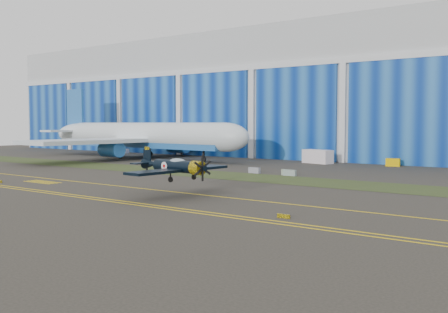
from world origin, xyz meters
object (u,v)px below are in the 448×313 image
Objects in this scene: shipping_container at (318,157)px; jetliner at (144,108)px; warbird at (175,166)px; tug at (393,162)px.

jetliner is at bearing -150.64° from shipping_container.
warbird is at bearing -65.41° from shipping_container.
shipping_container is (-8.50, 51.57, -1.93)m from warbird.
jetliner is at bearing 179.18° from tug.
shipping_container is 14.57m from tug.
jetliner is 55.45m from tug.
tug is (5.95, 53.40, -2.55)m from warbird.
shipping_container reaches higher than tug.
warbird is at bearing -109.46° from tug.
jetliner is 11.08× the size of shipping_container.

